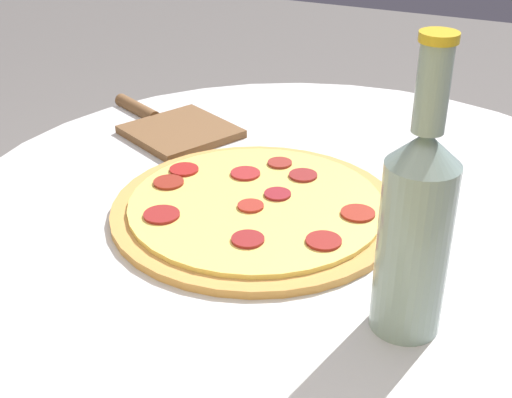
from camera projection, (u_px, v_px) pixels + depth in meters
table at (304, 319)px, 0.99m from camera, size 0.92×0.92×0.74m
pizza at (256, 207)px, 0.88m from camera, size 0.36×0.36×0.02m
beer_bottle at (416, 226)px, 0.64m from camera, size 0.07×0.07×0.29m
pizza_paddle at (173, 127)px, 1.11m from camera, size 0.26×0.19×0.02m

